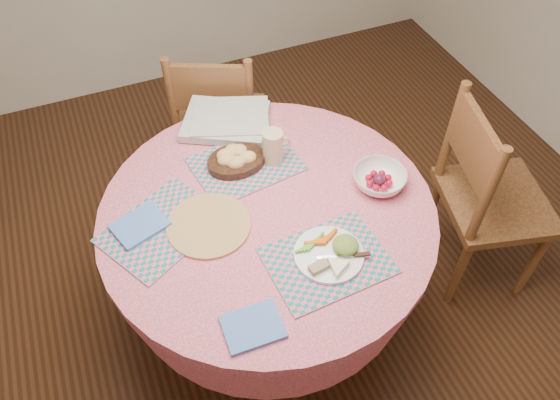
{
  "coord_description": "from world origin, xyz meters",
  "views": [
    {
      "loc": [
        -0.45,
        -1.21,
        2.26
      ],
      "look_at": [
        0.05,
        0.0,
        0.78
      ],
      "focal_mm": 35.0,
      "sensor_mm": 36.0,
      "label": 1
    }
  ],
  "objects_px": {
    "latte_mug": "(273,147)",
    "dinner_plate": "(332,254)",
    "chair_back": "(218,121)",
    "bread_bowl": "(236,158)",
    "wicker_trivet": "(209,225)",
    "chair_right": "(486,196)",
    "fruit_bowl": "(379,179)",
    "dining_table": "(268,242)"
  },
  "relations": [
    {
      "from": "latte_mug",
      "to": "dinner_plate",
      "type": "bearing_deg",
      "value": -89.43
    },
    {
      "from": "dinner_plate",
      "to": "latte_mug",
      "type": "xyz_separation_m",
      "value": [
        -0.01,
        0.51,
        0.05
      ]
    },
    {
      "from": "chair_back",
      "to": "bread_bowl",
      "type": "height_order",
      "value": "chair_back"
    },
    {
      "from": "wicker_trivet",
      "to": "dinner_plate",
      "type": "height_order",
      "value": "dinner_plate"
    },
    {
      "from": "chair_right",
      "to": "bread_bowl",
      "type": "relative_size",
      "value": 4.28
    },
    {
      "from": "bread_bowl",
      "to": "fruit_bowl",
      "type": "xyz_separation_m",
      "value": [
        0.46,
        -0.31,
        -0.01
      ]
    },
    {
      "from": "dining_table",
      "to": "wicker_trivet",
      "type": "bearing_deg",
      "value": 178.23
    },
    {
      "from": "latte_mug",
      "to": "fruit_bowl",
      "type": "relative_size",
      "value": 0.59
    },
    {
      "from": "wicker_trivet",
      "to": "fruit_bowl",
      "type": "relative_size",
      "value": 1.27
    },
    {
      "from": "wicker_trivet",
      "to": "chair_back",
      "type": "bearing_deg",
      "value": 71.07
    },
    {
      "from": "dinner_plate",
      "to": "chair_back",
      "type": "bearing_deg",
      "value": 92.75
    },
    {
      "from": "dinner_plate",
      "to": "fruit_bowl",
      "type": "relative_size",
      "value": 1.04
    },
    {
      "from": "chair_right",
      "to": "bread_bowl",
      "type": "height_order",
      "value": "chair_right"
    },
    {
      "from": "bread_bowl",
      "to": "chair_back",
      "type": "bearing_deg",
      "value": 80.66
    },
    {
      "from": "dinner_plate",
      "to": "fruit_bowl",
      "type": "bearing_deg",
      "value": 37.0
    },
    {
      "from": "wicker_trivet",
      "to": "latte_mug",
      "type": "distance_m",
      "value": 0.41
    },
    {
      "from": "latte_mug",
      "to": "dining_table",
      "type": "bearing_deg",
      "value": -117.24
    },
    {
      "from": "wicker_trivet",
      "to": "latte_mug",
      "type": "xyz_separation_m",
      "value": [
        0.34,
        0.22,
        0.07
      ]
    },
    {
      "from": "fruit_bowl",
      "to": "latte_mug",
      "type": "bearing_deg",
      "value": 139.13
    },
    {
      "from": "latte_mug",
      "to": "bread_bowl",
      "type": "bearing_deg",
      "value": 167.51
    },
    {
      "from": "dining_table",
      "to": "chair_back",
      "type": "bearing_deg",
      "value": 85.45
    },
    {
      "from": "dining_table",
      "to": "bread_bowl",
      "type": "height_order",
      "value": "bread_bowl"
    },
    {
      "from": "chair_right",
      "to": "chair_back",
      "type": "xyz_separation_m",
      "value": [
        -0.9,
        0.95,
        -0.03
      ]
    },
    {
      "from": "latte_mug",
      "to": "fruit_bowl",
      "type": "bearing_deg",
      "value": -40.87
    },
    {
      "from": "dining_table",
      "to": "chair_right",
      "type": "bearing_deg",
      "value": -5.94
    },
    {
      "from": "chair_right",
      "to": "chair_back",
      "type": "relative_size",
      "value": 1.06
    },
    {
      "from": "wicker_trivet",
      "to": "fruit_bowl",
      "type": "height_order",
      "value": "fruit_bowl"
    },
    {
      "from": "chair_back",
      "to": "wicker_trivet",
      "type": "height_order",
      "value": "chair_back"
    },
    {
      "from": "wicker_trivet",
      "to": "latte_mug",
      "type": "relative_size",
      "value": 2.15
    },
    {
      "from": "wicker_trivet",
      "to": "fruit_bowl",
      "type": "xyz_separation_m",
      "value": [
        0.66,
        -0.05,
        0.02
      ]
    },
    {
      "from": "dinner_plate",
      "to": "latte_mug",
      "type": "bearing_deg",
      "value": 90.57
    },
    {
      "from": "chair_right",
      "to": "chair_back",
      "type": "distance_m",
      "value": 1.31
    },
    {
      "from": "chair_right",
      "to": "chair_back",
      "type": "bearing_deg",
      "value": 57.58
    },
    {
      "from": "chair_back",
      "to": "dinner_plate",
      "type": "height_order",
      "value": "chair_back"
    },
    {
      "from": "chair_back",
      "to": "bread_bowl",
      "type": "distance_m",
      "value": 0.67
    },
    {
      "from": "wicker_trivet",
      "to": "dinner_plate",
      "type": "bearing_deg",
      "value": -40.22
    },
    {
      "from": "chair_back",
      "to": "dinner_plate",
      "type": "xyz_separation_m",
      "value": [
        0.05,
        -1.13,
        0.29
      ]
    },
    {
      "from": "chair_right",
      "to": "latte_mug",
      "type": "bearing_deg",
      "value": 83.0
    },
    {
      "from": "chair_back",
      "to": "dinner_plate",
      "type": "bearing_deg",
      "value": 117.09
    },
    {
      "from": "dining_table",
      "to": "latte_mug",
      "type": "height_order",
      "value": "latte_mug"
    },
    {
      "from": "dining_table",
      "to": "fruit_bowl",
      "type": "bearing_deg",
      "value": -6.26
    },
    {
      "from": "wicker_trivet",
      "to": "fruit_bowl",
      "type": "distance_m",
      "value": 0.66
    }
  ]
}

